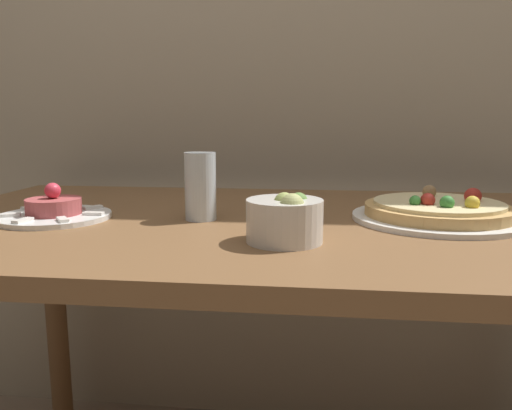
% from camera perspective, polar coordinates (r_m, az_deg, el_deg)
% --- Properties ---
extents(dining_table, '(1.47, 0.82, 0.76)m').
position_cam_1_polar(dining_table, '(1.03, 1.71, -6.60)').
color(dining_table, brown).
rests_on(dining_table, ground_plane).
extents(pizza_plate, '(0.33, 0.33, 0.06)m').
position_cam_1_polar(pizza_plate, '(1.04, 20.08, -0.70)').
color(pizza_plate, white).
rests_on(pizza_plate, dining_table).
extents(tartare_plate, '(0.22, 0.22, 0.07)m').
position_cam_1_polar(tartare_plate, '(1.07, -22.07, -0.68)').
color(tartare_plate, white).
rests_on(tartare_plate, dining_table).
extents(small_bowl, '(0.12, 0.12, 0.08)m').
position_cam_1_polar(small_bowl, '(0.81, 3.35, -1.61)').
color(small_bowl, silver).
rests_on(small_bowl, dining_table).
extents(drinking_glass, '(0.06, 0.06, 0.13)m').
position_cam_1_polar(drinking_glass, '(0.99, -6.37, 2.14)').
color(drinking_glass, silver).
rests_on(drinking_glass, dining_table).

